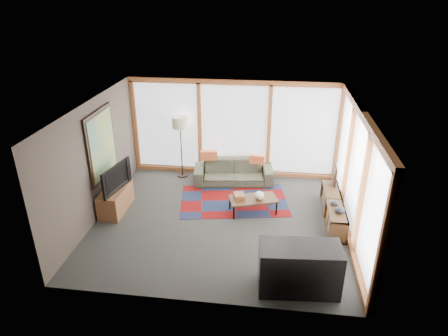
# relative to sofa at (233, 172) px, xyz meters

# --- Properties ---
(ground) EXTENTS (5.50, 5.50, 0.00)m
(ground) POSITION_rel_sofa_xyz_m (-0.05, -1.92, -0.30)
(ground) COLOR #292927
(ground) RESTS_ON ground
(room_envelope) EXTENTS (5.52, 5.02, 2.62)m
(room_envelope) POSITION_rel_sofa_xyz_m (0.44, -1.36, 1.24)
(room_envelope) COLOR #483C36
(room_envelope) RESTS_ON ground
(rug) EXTENTS (2.77, 2.03, 0.01)m
(rug) POSITION_rel_sofa_xyz_m (0.12, -0.99, -0.29)
(rug) COLOR #65090B
(rug) RESTS_ON ground
(sofa) EXTENTS (2.13, 1.06, 0.60)m
(sofa) POSITION_rel_sofa_xyz_m (0.00, 0.00, 0.00)
(sofa) COLOR #3E4031
(sofa) RESTS_ON ground
(pillow_left) EXTENTS (0.45, 0.21, 0.24)m
(pillow_left) POSITION_rel_sofa_xyz_m (-0.65, 0.02, 0.42)
(pillow_left) COLOR #D65D2E
(pillow_left) RESTS_ON sofa
(pillow_right) EXTENTS (0.39, 0.14, 0.21)m
(pillow_right) POSITION_rel_sofa_xyz_m (0.61, -0.05, 0.40)
(pillow_right) COLOR #D65D2E
(pillow_right) RESTS_ON sofa
(floor_lamp) EXTENTS (0.42, 0.42, 1.67)m
(floor_lamp) POSITION_rel_sofa_xyz_m (-1.42, 0.20, 0.54)
(floor_lamp) COLOR black
(floor_lamp) RESTS_ON ground
(coffee_table) EXTENTS (1.17, 0.83, 0.35)m
(coffee_table) POSITION_rel_sofa_xyz_m (0.61, -1.45, -0.12)
(coffee_table) COLOR black
(coffee_table) RESTS_ON ground
(book_stack) EXTENTS (0.29, 0.33, 0.09)m
(book_stack) POSITION_rel_sofa_xyz_m (0.29, -1.46, 0.10)
(book_stack) COLOR brown
(book_stack) RESTS_ON coffee_table
(vase) EXTENTS (0.25, 0.25, 0.19)m
(vase) POSITION_rel_sofa_xyz_m (0.74, -1.47, 0.15)
(vase) COLOR silver
(vase) RESTS_ON coffee_table
(bookshelf) EXTENTS (0.36, 1.98, 0.49)m
(bookshelf) POSITION_rel_sofa_xyz_m (2.38, -1.51, -0.05)
(bookshelf) COLOR black
(bookshelf) RESTS_ON ground
(bowl_a) EXTENTS (0.24, 0.24, 0.10)m
(bowl_a) POSITION_rel_sofa_xyz_m (2.42, -2.06, 0.25)
(bowl_a) COLOR black
(bowl_a) RESTS_ON bookshelf
(bowl_b) EXTENTS (0.17, 0.17, 0.09)m
(bowl_b) POSITION_rel_sofa_xyz_m (2.35, -1.76, 0.24)
(bowl_b) COLOR black
(bowl_b) RESTS_ON bookshelf
(shelf_picture) EXTENTS (0.05, 0.33, 0.44)m
(shelf_picture) POSITION_rel_sofa_xyz_m (2.45, -0.79, 0.42)
(shelf_picture) COLOR black
(shelf_picture) RESTS_ON bookshelf
(tv_console) EXTENTS (0.47, 1.12, 0.56)m
(tv_console) POSITION_rel_sofa_xyz_m (-2.52, -1.78, -0.02)
(tv_console) COLOR brown
(tv_console) RESTS_ON ground
(television) EXTENTS (0.35, 1.07, 0.61)m
(television) POSITION_rel_sofa_xyz_m (-2.51, -1.82, 0.57)
(television) COLOR black
(television) RESTS_ON tv_console
(bar_counter) EXTENTS (1.40, 0.74, 0.86)m
(bar_counter) POSITION_rel_sofa_xyz_m (1.53, -3.88, 0.13)
(bar_counter) COLOR black
(bar_counter) RESTS_ON ground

